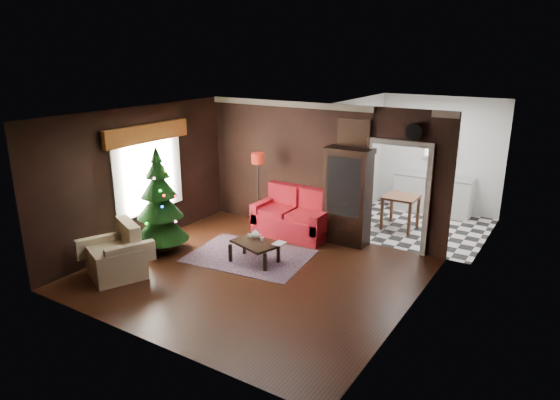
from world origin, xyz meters
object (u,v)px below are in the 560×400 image
Objects in this scene: christmas_tree at (159,200)px; curio_cabinet at (347,199)px; coffee_table at (254,252)px; teapot at (255,234)px; kitchen_table at (400,212)px; floor_lamp at (258,192)px; loveseat at (293,213)px; armchair at (115,252)px; wall_clock at (414,132)px.

curio_cabinet is at bearing 39.15° from christmas_tree.
coffee_table is 4.65× the size of teapot.
curio_cabinet is 1.67m from kitchen_table.
floor_lamp is 3.19m from kitchen_table.
coffee_table is 0.35m from teapot.
curio_cabinet reaches higher than loveseat.
curio_cabinet is at bearing 77.20° from armchair.
loveseat is 2.45m from kitchen_table.
loveseat reaches higher than armchair.
wall_clock reaches higher than teapot.
christmas_tree reaches higher than teapot.
christmas_tree reaches higher than floor_lamp.
christmas_tree is 2.20× the size of armchair.
curio_cabinet reaches higher than kitchen_table.
teapot is at bearing 21.42° from christmas_tree.
coffee_table is at bearing -137.65° from wall_clock.
teapot is (1.61, 1.96, 0.02)m from armchair.
floor_lamp reaches higher than kitchen_table.
floor_lamp reaches higher than teapot.
teapot is at bearing -57.22° from floor_lamp.
teapot is 0.25× the size of kitchen_table.
wall_clock reaches higher than armchair.
kitchen_table is (3.38, 5.04, -0.09)m from armchair.
loveseat is 3.74m from armchair.
armchair is (-1.58, -3.39, -0.04)m from loveseat.
armchair is at bearing -127.04° from curio_cabinet.
wall_clock reaches higher than coffee_table.
teapot is (1.77, 0.69, -0.57)m from christmas_tree.
wall_clock is 2.43m from kitchen_table.
teapot is 0.58× the size of wall_clock.
loveseat is 1.85× the size of armchair.
curio_cabinet is 3.73m from christmas_tree.
coffee_table is 3.68m from kitchen_table.
curio_cabinet is at bearing 61.03° from coffee_table.
kitchen_table is at bearing 113.75° from wall_clock.
coffee_table is 3.71m from wall_clock.
kitchen_table is at bearing 32.05° from floor_lamp.
loveseat is 3.04m from wall_clock.
christmas_tree is 1.40m from armchair.
teapot is 3.51m from wall_clock.
loveseat is 0.94m from floor_lamp.
wall_clock is 0.43× the size of kitchen_table.
armchair is (-0.70, -3.37, -0.37)m from floor_lamp.
christmas_tree is 2.11m from coffee_table.
floor_lamp reaches higher than loveseat.
armchair is at bearing -129.43° from teapot.
loveseat is 1.99× the size of coffee_table.
wall_clock reaches higher than curio_cabinet.
loveseat is 2.27× the size of kitchen_table.
loveseat is 0.89× the size of curio_cabinet.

